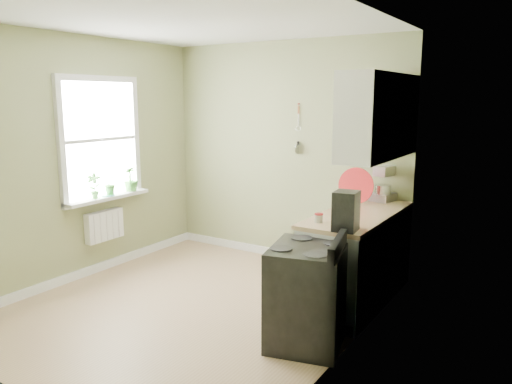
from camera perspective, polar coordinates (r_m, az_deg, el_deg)
The scene contains 21 objects.
floor at distance 5.09m, azimuth -7.10°, elevation -12.89°, with size 3.20×3.60×0.02m, color #A37E5A.
ceiling at distance 4.72m, azimuth -7.91°, elevation 19.00°, with size 3.20×3.60×0.02m, color white.
wall_back at distance 6.20m, azimuth 3.29°, elevation 4.48°, with size 3.20×0.02×2.70m, color #909666.
wall_left at distance 5.87m, azimuth -19.67°, elevation 3.52°, with size 0.02×3.60×2.70m, color #909666.
wall_right at distance 3.90m, azimuth 11.03°, elevation 0.59°, with size 0.02×3.60×2.70m, color #909666.
base_cabinets at distance 5.14m, azimuth 11.55°, elevation -7.50°, with size 0.60×1.60×0.87m, color silver.
countertop at distance 5.02m, azimuth 11.64°, elevation -2.55°, with size 0.64×1.60×0.04m, color tan.
upper_cabinets at distance 4.94m, azimuth 13.95°, elevation 8.41°, with size 0.35×1.40×0.80m, color silver.
window at distance 6.02m, azimuth -17.38°, elevation 5.74°, with size 0.06×1.14×1.44m.
window_sill at distance 6.06m, azimuth -16.58°, elevation -0.60°, with size 0.18×1.14×0.04m, color white.
radiator at distance 6.12m, azimuth -16.96°, elevation -3.68°, with size 0.12×0.50×0.35m, color white.
wall_utensils at distance 6.06m, azimuth 4.84°, elevation 6.36°, with size 0.02×0.14×0.58m.
stove at distance 4.22m, azimuth 5.92°, elevation -11.56°, with size 0.75×0.80×0.95m.
stand_mixer at distance 5.66m, azimuth 14.58°, elevation 0.91°, with size 0.27×0.38×0.43m.
kettle at distance 5.61m, azimuth 11.50°, elevation 0.15°, with size 0.21×0.12×0.21m.
coffee_maker at distance 4.29m, azimuth 10.21°, elevation -2.27°, with size 0.22×0.24×0.34m.
red_tray at distance 5.40m, azimuth 11.34°, elevation 0.71°, with size 0.39×0.39×0.02m, color red.
jar at distance 4.55m, azimuth 7.19°, elevation -2.95°, with size 0.08×0.08×0.08m.
plant_a at distance 5.89m, azimuth -18.04°, elevation 0.67°, with size 0.16×0.11×0.30m, color #3D822F.
plant_b at distance 6.05m, azimuth -16.28°, elevation 0.94°, with size 0.15×0.12×0.28m, color #3D822F.
plant_c at distance 6.26m, azimuth -14.13°, elevation 1.47°, with size 0.17×0.17×0.30m, color #3D822F.
Camera 1 is at (3.00, -3.58, 2.02)m, focal length 35.00 mm.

